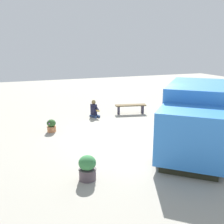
{
  "coord_description": "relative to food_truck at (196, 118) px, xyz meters",
  "views": [
    {
      "loc": [
        4.38,
        8.93,
        3.61
      ],
      "look_at": [
        0.61,
        -0.72,
        0.98
      ],
      "focal_mm": 41.73,
      "sensor_mm": 36.0,
      "label": 1
    }
  ],
  "objects": [
    {
      "name": "ground_plane",
      "position": [
        1.75,
        -1.58,
        -1.08
      ],
      "size": [
        40.0,
        40.0,
        0.0
      ],
      "primitive_type": "plane",
      "color": "#9C978A"
    },
    {
      "name": "food_truck",
      "position": [
        0.0,
        0.0,
        0.0
      ],
      "size": [
        4.9,
        5.14,
        2.26
      ],
      "color": "#327DDA",
      "rests_on": "ground_plane"
    },
    {
      "name": "person_customer",
      "position": [
        2.18,
        -5.33,
        -0.73
      ],
      "size": [
        0.55,
        0.79,
        0.9
      ],
      "color": "navy",
      "rests_on": "ground_plane"
    },
    {
      "name": "planter_flowering_near",
      "position": [
        4.65,
        -3.62,
        -0.81
      ],
      "size": [
        0.4,
        0.4,
        0.55
      ],
      "color": "#C3784B",
      "rests_on": "ground_plane"
    },
    {
      "name": "planter_flowering_far",
      "position": [
        4.37,
        0.97,
        -0.73
      ],
      "size": [
        0.5,
        0.5,
        0.71
      ],
      "color": "#50444B",
      "rests_on": "ground_plane"
    },
    {
      "name": "plaza_bench",
      "position": [
        0.11,
        -5.23,
        -0.71
      ],
      "size": [
        1.73,
        0.76,
        0.5
      ],
      "color": "brown",
      "rests_on": "ground_plane"
    }
  ]
}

